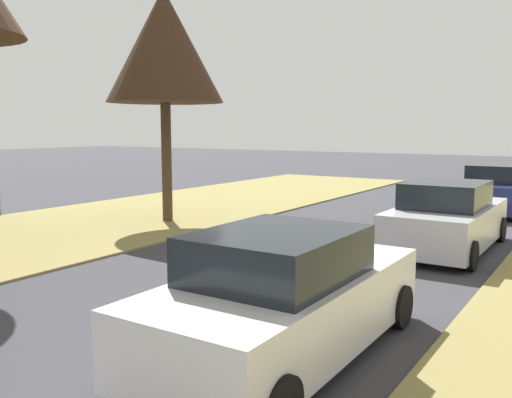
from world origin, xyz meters
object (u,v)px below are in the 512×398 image
at_px(parked_sedan_white, 284,298).
at_px(street_tree_left_mid_b, 164,47).
at_px(parked_sedan_silver, 447,219).
at_px(parked_sedan_navy, 497,190).

bearing_deg(parked_sedan_white, street_tree_left_mid_b, 140.24).
distance_m(street_tree_left_mid_b, parked_sedan_white, 10.85).
bearing_deg(parked_sedan_silver, street_tree_left_mid_b, -175.14).
bearing_deg(street_tree_left_mid_b, parked_sedan_white, -39.76).
relative_size(parked_sedan_white, parked_sedan_navy, 1.00).
bearing_deg(parked_sedan_silver, parked_sedan_navy, 90.61).
xyz_separation_m(parked_sedan_silver, parked_sedan_navy, (-0.07, 6.77, 0.00)).
xyz_separation_m(street_tree_left_mid_b, parked_sedan_navy, (7.74, 7.43, -4.31)).
distance_m(street_tree_left_mid_b, parked_sedan_silver, 8.94).
distance_m(parked_sedan_white, parked_sedan_navy, 13.80).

